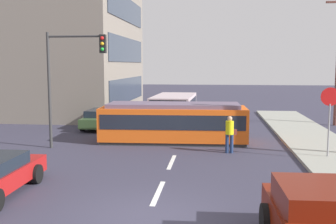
# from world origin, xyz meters

# --- Properties ---
(ground_plane) EXTENTS (120.00, 120.00, 0.00)m
(ground_plane) POSITION_xyz_m (0.00, 10.00, 0.00)
(ground_plane) COLOR #353345
(lane_stripe_1) EXTENTS (0.16, 2.40, 0.01)m
(lane_stripe_1) POSITION_xyz_m (0.00, 2.00, 0.01)
(lane_stripe_1) COLOR silver
(lane_stripe_1) RESTS_ON ground
(lane_stripe_2) EXTENTS (0.16, 2.40, 0.01)m
(lane_stripe_2) POSITION_xyz_m (0.00, 6.00, 0.01)
(lane_stripe_2) COLOR silver
(lane_stripe_2) RESTS_ON ground
(lane_stripe_3) EXTENTS (0.16, 2.40, 0.01)m
(lane_stripe_3) POSITION_xyz_m (0.00, 16.35, 0.01)
(lane_stripe_3) COLOR silver
(lane_stripe_3) RESTS_ON ground
(lane_stripe_4) EXTENTS (0.16, 2.40, 0.01)m
(lane_stripe_4) POSITION_xyz_m (0.00, 22.35, 0.01)
(lane_stripe_4) COLOR silver
(lane_stripe_4) RESTS_ON ground
(streetcar_tram) EXTENTS (7.46, 2.81, 2.00)m
(streetcar_tram) POSITION_xyz_m (-0.37, 10.35, 1.03)
(streetcar_tram) COLOR #E75816
(streetcar_tram) RESTS_ON ground
(city_bus) EXTENTS (2.71, 5.82, 1.91)m
(city_bus) POSITION_xyz_m (-0.98, 16.75, 1.10)
(city_bus) COLOR #C1AAB0
(city_bus) RESTS_ON ground
(pedestrian_crossing) EXTENTS (0.51, 0.36, 1.67)m
(pedestrian_crossing) POSITION_xyz_m (2.40, 8.00, 0.94)
(pedestrian_crossing) COLOR navy
(pedestrian_crossing) RESTS_ON ground
(parked_sedan_mid) EXTENTS (2.10, 4.27, 1.19)m
(parked_sedan_mid) POSITION_xyz_m (-5.16, 14.32, 0.62)
(parked_sedan_mid) COLOR #344F2B
(parked_sedan_mid) RESTS_ON ground
(stop_sign) EXTENTS (0.76, 0.07, 2.88)m
(stop_sign) POSITION_xyz_m (6.43, 7.19, 2.19)
(stop_sign) COLOR gray
(stop_sign) RESTS_ON sidewalk_curb_right
(traffic_light_mast) EXTENTS (2.84, 0.33, 5.44)m
(traffic_light_mast) POSITION_xyz_m (-4.96, 8.18, 3.79)
(traffic_light_mast) COLOR #333333
(traffic_light_mast) RESTS_ON ground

